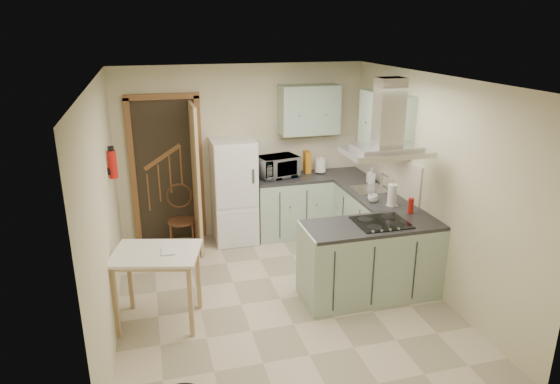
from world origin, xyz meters
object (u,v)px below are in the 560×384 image
object	(u,v)px
bentwood_chair	(182,221)
extractor_hood	(386,152)
fridge	(234,191)
peninsula	(371,260)
microwave	(278,167)
drop_leaf_table	(159,287)

from	to	relation	value
bentwood_chair	extractor_hood	bearing A→B (deg)	-35.43
fridge	peninsula	distance (m)	2.35
peninsula	bentwood_chair	distance (m)	2.72
fridge	microwave	bearing A→B (deg)	4.46
drop_leaf_table	bentwood_chair	bearing A→B (deg)	92.66
fridge	drop_leaf_table	distance (m)	2.25
fridge	bentwood_chair	distance (m)	0.85
fridge	extractor_hood	bearing A→B (deg)	-56.21
extractor_hood	fridge	bearing A→B (deg)	123.79
extractor_hood	drop_leaf_table	size ratio (longest dim) A/B	1.04
extractor_hood	drop_leaf_table	xyz separation A→B (m)	(-2.47, 0.08, -1.31)
extractor_hood	bentwood_chair	xyz separation A→B (m)	(-2.09, 1.85, -1.30)
drop_leaf_table	bentwood_chair	distance (m)	1.82
drop_leaf_table	microwave	size ratio (longest dim) A/B	1.56
bentwood_chair	fridge	bearing A→B (deg)	15.38
extractor_hood	bentwood_chair	size ratio (longest dim) A/B	1.07
peninsula	drop_leaf_table	distance (m)	2.37
fridge	microwave	world-z (taller)	fridge
fridge	drop_leaf_table	world-z (taller)	fridge
peninsula	drop_leaf_table	bearing A→B (deg)	178.14
microwave	drop_leaf_table	bearing A→B (deg)	-145.87
fridge	bentwood_chair	bearing A→B (deg)	-170.73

